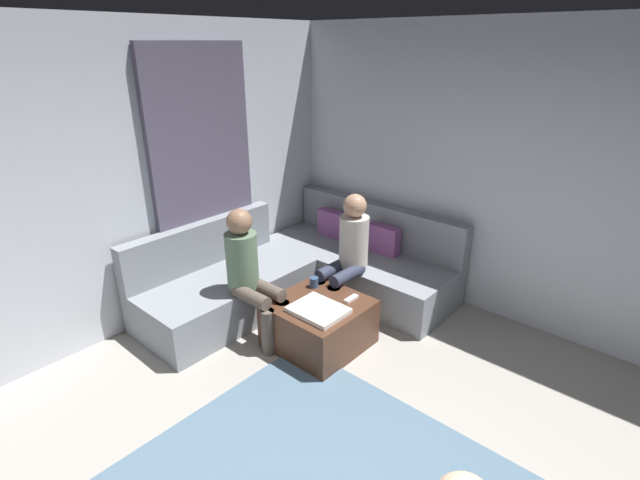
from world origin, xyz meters
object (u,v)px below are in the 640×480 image
person_on_couch_back (347,251)px  coffee_mug (314,282)px  person_on_couch_side (250,271)px  ottoman (319,323)px  game_remote (351,299)px  sectional_couch (303,272)px

person_on_couch_back → coffee_mug: bearing=81.3°
coffee_mug → person_on_couch_side: bearing=-123.7°
ottoman → person_on_couch_side: (-0.54, -0.30, 0.45)m
game_remote → person_on_couch_side: person_on_couch_side is taller
sectional_couch → person_on_couch_side: person_on_couch_side is taller
game_remote → person_on_couch_back: size_ratio=0.12×
game_remote → person_on_couch_side: 0.91m
sectional_couch → game_remote: 0.93m
ottoman → coffee_mug: bearing=140.7°
game_remote → person_on_couch_back: (-0.34, 0.36, 0.23)m
coffee_mug → ottoman: bearing=-39.3°
ottoman → person_on_couch_side: 0.76m
ottoman → person_on_couch_side: size_ratio=0.63×
person_on_couch_side → ottoman: bearing=118.9°
ottoman → person_on_couch_back: 0.75m
sectional_couch → person_on_couch_back: 0.65m
coffee_mug → person_on_couch_back: 0.45m
ottoman → coffee_mug: (-0.22, 0.18, 0.26)m
sectional_couch → coffee_mug: (0.47, -0.35, 0.19)m
ottoman → coffee_mug: size_ratio=8.00×
coffee_mug → game_remote: 0.40m
game_remote → ottoman: bearing=-129.3°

